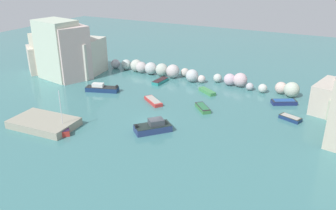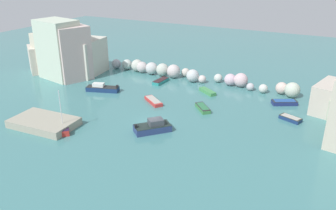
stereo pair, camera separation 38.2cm
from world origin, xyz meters
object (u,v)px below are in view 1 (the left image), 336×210
moored_boat_7 (203,108)px  moored_boat_9 (284,102)px  moored_boat_1 (153,127)px  moored_boat_6 (63,128)px  stone_dock (44,123)px  moored_boat_5 (30,117)px  moored_boat_2 (290,118)px  moored_boat_8 (153,101)px  moored_boat_4 (160,81)px  moored_boat_3 (102,88)px  moored_boat_0 (207,91)px

moored_boat_7 → moored_boat_9: size_ratio=0.86×
moored_boat_1 → moored_boat_6: bearing=158.8°
stone_dock → moored_boat_6: bearing=4.5°
moored_boat_5 → moored_boat_7: 26.67m
moored_boat_2 → moored_boat_7: size_ratio=0.94×
stone_dock → moored_boat_2: bearing=30.8°
moored_boat_7 → stone_dock: bearing=89.3°
moored_boat_8 → moored_boat_2: bearing=45.2°
stone_dock → moored_boat_1: (14.64, 5.89, 0.11)m
moored_boat_7 → moored_boat_5: bearing=81.7°
moored_boat_7 → moored_boat_9: bearing=-95.5°
moored_boat_4 → moored_boat_9: (23.48, -0.18, 0.05)m
stone_dock → moored_boat_4: 25.27m
moored_boat_4 → moored_boat_5: moored_boat_4 is taller
moored_boat_1 → moored_boat_7: 10.71m
moored_boat_4 → moored_boat_8: (3.93, -9.64, -0.02)m
stone_dock → moored_boat_3: size_ratio=1.50×
moored_boat_1 → moored_boat_7: moored_boat_1 is taller
moored_boat_1 → moored_boat_4: (-9.14, 18.77, -0.34)m
moored_boat_4 → moored_boat_9: moored_boat_9 is taller
moored_boat_3 → stone_dock: bearing=77.4°
moored_boat_5 → moored_boat_9: size_ratio=0.66×
moored_boat_0 → moored_boat_4: 10.29m
moored_boat_3 → moored_boat_6: 16.06m
moored_boat_3 → moored_boat_6: (5.02, -15.25, -0.09)m
moored_boat_1 → moored_boat_3: (-16.30, 9.63, -0.11)m
moored_boat_4 → moored_boat_8: bearing=24.6°
moored_boat_6 → moored_boat_9: (25.62, 24.22, -0.08)m
moored_boat_7 → moored_boat_8: 8.53m
moored_boat_0 → moored_boat_7: moored_boat_7 is taller
moored_boat_7 → moored_boat_8: (-8.47, -1.07, -0.04)m
moored_boat_5 → moored_boat_8: bearing=101.6°
moored_boat_9 → moored_boat_4: bearing=150.4°
stone_dock → moored_boat_8: size_ratio=2.07×
moored_boat_6 → moored_boat_7: (14.53, 15.82, -0.11)m
moored_boat_3 → moored_boat_4: size_ratio=1.49×
moored_boat_3 → moored_boat_9: 31.92m
stone_dock → moored_boat_5: 4.27m
moored_boat_0 → moored_boat_9: size_ratio=0.90×
moored_boat_0 → moored_boat_6: bearing=96.3°
moored_boat_3 → moored_boat_9: moored_boat_3 is taller
moored_boat_6 → moored_boat_1: bearing=72.4°
moored_boat_5 → moored_boat_2: bearing=82.1°
stone_dock → moored_boat_6: (3.36, 0.27, -0.10)m
moored_boat_9 → moored_boat_5: bearing=-173.9°
moored_boat_1 → moored_boat_5: bearing=146.8°
moored_boat_5 → moored_boat_9: moored_boat_9 is taller
moored_boat_4 → moored_boat_2: bearing=78.8°
moored_boat_4 → moored_boat_6: moored_boat_6 is taller
moored_boat_1 → moored_boat_4: bearing=68.3°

